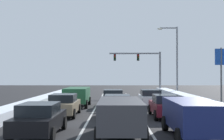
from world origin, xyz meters
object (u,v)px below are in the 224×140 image
at_px(traffic_light_gantry, 144,63).
at_px(street_lamp_right_mid, 174,55).
at_px(suv_navy_right_lane_nearest, 192,115).
at_px(sedan_white_right_lane_third, 150,98).
at_px(sedan_black_left_lane_nearest, 39,119).
at_px(suv_charcoal_center_lane_nearest, 120,114).
at_px(sedan_maroon_right_lane_second, 166,106).
at_px(sedan_gray_center_lane_second, 117,106).
at_px(sedan_silver_center_lane_third, 113,98).
at_px(suv_green_left_lane_third, 77,95).
at_px(sedan_tan_left_lane_second, 64,105).

relative_size(traffic_light_gantry, street_lamp_right_mid, 0.84).
height_order(suv_navy_right_lane_nearest, sedan_white_right_lane_third, suv_navy_right_lane_nearest).
bearing_deg(sedan_black_left_lane_nearest, suv_charcoal_center_lane_nearest, -3.83).
height_order(sedan_maroon_right_lane_second, traffic_light_gantry, traffic_light_gantry).
relative_size(sedan_maroon_right_lane_second, sedan_gray_center_lane_second, 1.00).
bearing_deg(sedan_gray_center_lane_second, sedan_silver_center_lane_third, 92.48).
bearing_deg(suv_green_left_lane_third, sedan_tan_left_lane_second, -91.71).
bearing_deg(sedan_black_left_lane_nearest, sedan_tan_left_lane_second, 89.93).
relative_size(sedan_silver_center_lane_third, sedan_tan_left_lane_second, 1.00).
bearing_deg(sedan_black_left_lane_nearest, sedan_silver_center_lane_third, 75.16).
bearing_deg(street_lamp_right_mid, sedan_maroon_right_lane_second, -102.91).
bearing_deg(suv_charcoal_center_lane_nearest, sedan_gray_center_lane_second, 90.70).
height_order(sedan_white_right_lane_third, traffic_light_gantry, traffic_light_gantry).
bearing_deg(sedan_maroon_right_lane_second, street_lamp_right_mid, 77.09).
distance_m(sedan_white_right_lane_third, traffic_light_gantry, 17.48).
bearing_deg(suv_navy_right_lane_nearest, sedan_black_left_lane_nearest, 176.00).
bearing_deg(sedan_black_left_lane_nearest, suv_green_left_lane_third, 89.14).
distance_m(suv_charcoal_center_lane_nearest, sedan_gray_center_lane_second, 6.13).
relative_size(sedan_silver_center_lane_third, suv_green_left_lane_third, 0.92).
bearing_deg(suv_green_left_lane_third, traffic_light_gantry, 65.82).
relative_size(sedan_white_right_lane_third, sedan_black_left_lane_nearest, 1.00).
xyz_separation_m(suv_navy_right_lane_nearest, sedan_silver_center_lane_third, (-3.63, 13.36, -0.25)).
distance_m(sedan_silver_center_lane_third, suv_green_left_lane_third, 3.23).
distance_m(traffic_light_gantry, street_lamp_right_mid, 6.51).
distance_m(sedan_tan_left_lane_second, street_lamp_right_mid, 21.48).
xyz_separation_m(traffic_light_gantry, street_lamp_right_mid, (3.33, -5.54, 0.81)).
height_order(sedan_gray_center_lane_second, sedan_tan_left_lane_second, same).
xyz_separation_m(suv_charcoal_center_lane_nearest, traffic_light_gantry, (4.08, 30.32, 3.48)).
bearing_deg(suv_charcoal_center_lane_nearest, traffic_light_gantry, 82.33).
xyz_separation_m(suv_charcoal_center_lane_nearest, sedan_black_left_lane_nearest, (-3.79, 0.25, -0.25)).
distance_m(suv_navy_right_lane_nearest, sedan_gray_center_lane_second, 7.18).
relative_size(sedan_gray_center_lane_second, sedan_tan_left_lane_second, 1.00).
bearing_deg(sedan_tan_left_lane_second, sedan_maroon_right_lane_second, -5.57).
height_order(sedan_black_left_lane_nearest, sedan_tan_left_lane_second, same).
distance_m(suv_navy_right_lane_nearest, suv_charcoal_center_lane_nearest, 3.26).
distance_m(sedan_gray_center_lane_second, traffic_light_gantry, 24.83).
bearing_deg(sedan_gray_center_lane_second, suv_green_left_lane_third, 116.36).
height_order(suv_green_left_lane_third, traffic_light_gantry, traffic_light_gantry).
distance_m(sedan_maroon_right_lane_second, sedan_black_left_lane_nearest, 9.26).
relative_size(sedan_gray_center_lane_second, traffic_light_gantry, 0.60).
xyz_separation_m(sedan_silver_center_lane_third, sedan_tan_left_lane_second, (-3.40, -6.10, 0.00)).
bearing_deg(sedan_silver_center_lane_third, suv_charcoal_center_lane_nearest, -88.35).
distance_m(sedan_maroon_right_lane_second, traffic_light_gantry, 24.28).
xyz_separation_m(sedan_tan_left_lane_second, street_lamp_right_mid, (11.19, 17.76, 4.54)).
height_order(suv_navy_right_lane_nearest, traffic_light_gantry, traffic_light_gantry).
height_order(sedan_maroon_right_lane_second, sedan_silver_center_lane_third, same).
height_order(sedan_maroon_right_lane_second, sedan_gray_center_lane_second, same).
distance_m(suv_charcoal_center_lane_nearest, sedan_tan_left_lane_second, 7.98).
bearing_deg(sedan_gray_center_lane_second, sedan_black_left_lane_nearest, -122.32).
height_order(sedan_silver_center_lane_third, sedan_tan_left_lane_second, same).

